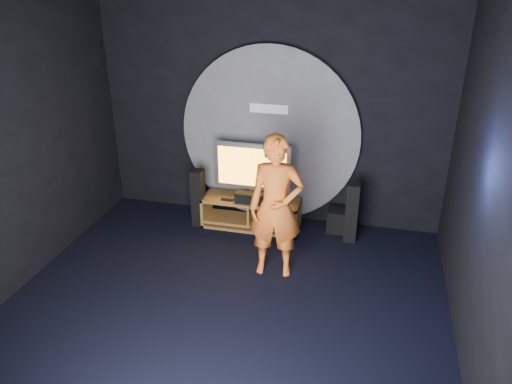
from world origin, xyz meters
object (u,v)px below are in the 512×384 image
tower_speaker_left (198,198)px  tower_speaker_right (352,213)px  tv (252,169)px  player (276,207)px  subwoofer (338,220)px  media_console (252,215)px

tower_speaker_left → tower_speaker_right: same height
tv → player: size_ratio=0.62×
tower_speaker_left → subwoofer: (2.04, 0.30, -0.26)m
media_console → tv: tv is taller
tv → tower_speaker_left: (-0.78, -0.17, -0.47)m
media_console → subwoofer: bearing=9.1°
tower_speaker_right → subwoofer: tower_speaker_right is taller
tv → player: (0.58, -1.12, -0.00)m
subwoofer → player: (-0.68, -1.26, 0.73)m
tv → subwoofer: size_ratio=3.30×
tower_speaker_left → tv: bearing=12.0°
subwoofer → player: player is taller
media_console → tower_speaker_right: bearing=-1.6°
tower_speaker_left → player: size_ratio=0.48×
tv → tower_speaker_right: (1.45, -0.11, -0.47)m
media_console → subwoofer: 1.26m
tv → subwoofer: tv is taller
tv → tower_speaker_left: tv is taller
tv → tower_speaker_left: bearing=-168.0°
tower_speaker_left → player: player is taller
tower_speaker_left → tower_speaker_right: size_ratio=1.00×
player → media_console: bearing=111.8°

